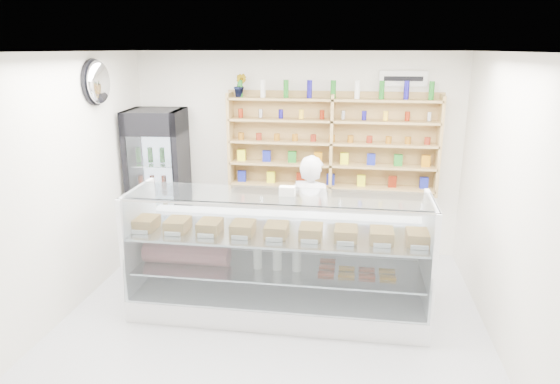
# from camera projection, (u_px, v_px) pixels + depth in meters

# --- Properties ---
(room) EXTENTS (5.00, 5.00, 5.00)m
(room) POSITION_uv_depth(u_px,v_px,m) (265.00, 208.00, 4.63)
(room) COLOR #B3B4B9
(room) RESTS_ON ground
(display_counter) EXTENTS (3.17, 0.95, 1.38)m
(display_counter) POSITION_uv_depth(u_px,v_px,m) (278.00, 281.00, 5.47)
(display_counter) COLOR white
(display_counter) RESTS_ON floor
(shop_worker) EXTENTS (0.68, 0.56, 1.62)m
(shop_worker) POSITION_uv_depth(u_px,v_px,m) (310.00, 220.00, 6.11)
(shop_worker) COLOR silver
(shop_worker) RESTS_ON floor
(drinks_cooler) EXTENTS (0.80, 0.78, 2.05)m
(drinks_cooler) POSITION_uv_depth(u_px,v_px,m) (159.00, 184.00, 6.91)
(drinks_cooler) COLOR black
(drinks_cooler) RESTS_ON floor
(wall_shelving) EXTENTS (2.84, 0.28, 1.33)m
(wall_shelving) POSITION_uv_depth(u_px,v_px,m) (332.00, 143.00, 6.73)
(wall_shelving) COLOR tan
(wall_shelving) RESTS_ON back_wall
(potted_plant) EXTENTS (0.18, 0.15, 0.31)m
(potted_plant) POSITION_uv_depth(u_px,v_px,m) (240.00, 85.00, 6.70)
(potted_plant) COLOR #1E6626
(potted_plant) RESTS_ON wall_shelving
(security_mirror) EXTENTS (0.15, 0.50, 0.50)m
(security_mirror) POSITION_uv_depth(u_px,v_px,m) (99.00, 82.00, 5.79)
(security_mirror) COLOR silver
(security_mirror) RESTS_ON left_wall
(wall_sign) EXTENTS (0.62, 0.03, 0.20)m
(wall_sign) POSITION_uv_depth(u_px,v_px,m) (403.00, 79.00, 6.49)
(wall_sign) COLOR white
(wall_sign) RESTS_ON back_wall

